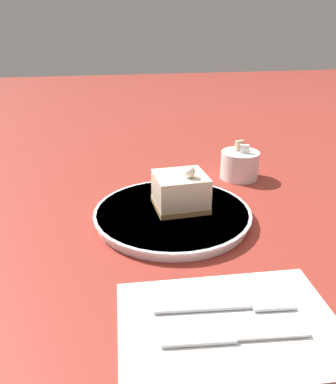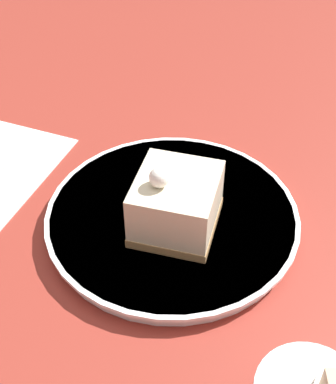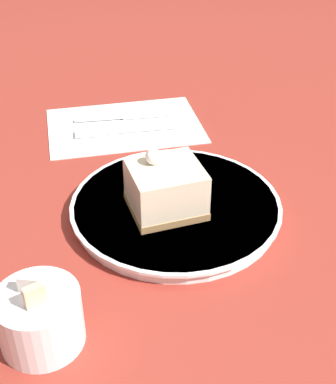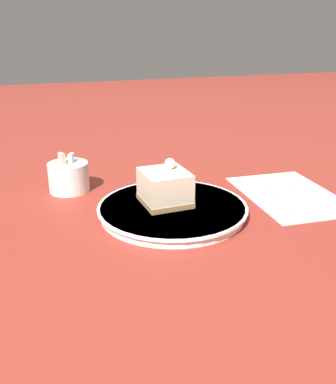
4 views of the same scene
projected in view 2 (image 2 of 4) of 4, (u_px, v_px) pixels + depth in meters
The scene contains 3 objects.
ground_plane at pixel (195, 230), 0.58m from camera, with size 4.00×4.00×0.00m, color maroon.
plate at pixel (171, 220), 0.57m from camera, with size 0.27×0.27×0.02m.
cake_slice at pixel (176, 203), 0.54m from camera, with size 0.09×0.09×0.08m.
Camera 2 is at (-0.09, 0.39, 0.42)m, focal length 50.00 mm.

